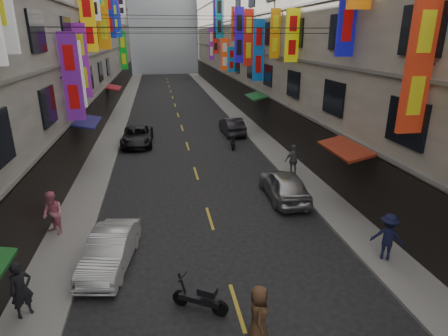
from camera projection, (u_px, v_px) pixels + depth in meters
name	position (u px, v px, depth m)	size (l,w,h in m)	color
sidewalk_left	(119.00, 116.00, 38.26)	(2.00, 90.00, 0.12)	slate
sidewalk_right	(234.00, 112.00, 40.24)	(2.00, 90.00, 0.12)	slate
building_row_left	(42.00, 17.00, 34.14)	(10.14, 90.00, 19.00)	gray
building_row_right	(292.00, 19.00, 38.09)	(10.14, 90.00, 19.00)	#ACA190
haze_block	(162.00, 21.00, 82.03)	(18.00, 8.00, 22.00)	#A8B1BC
shop_signage	(176.00, 18.00, 29.52)	(14.00, 55.00, 12.24)	#0E52AA
street_awnings	(171.00, 118.00, 23.21)	(13.99, 35.20, 0.41)	#15521B
overhead_cables	(183.00, 21.00, 25.20)	(14.00, 38.04, 1.24)	black
lane_markings	(180.00, 121.00, 36.48)	(0.12, 80.20, 0.01)	gold
scooter_crossing	(201.00, 298.00, 11.14)	(1.60, 1.04, 1.14)	black
scooter_far_right	(232.00, 142.00, 27.62)	(0.58, 1.80, 1.14)	black
car_left_mid	(110.00, 250.00, 13.25)	(1.36, 3.91, 1.29)	silver
car_left_far	(137.00, 136.00, 28.27)	(2.23, 4.84, 1.35)	black
car_right_mid	(284.00, 185.00, 18.82)	(1.76, 4.38, 1.49)	#A9A9AD
car_right_far	(232.00, 126.00, 31.36)	(1.48, 4.26, 1.40)	#232229
pedestrian_lnear	(21.00, 290.00, 10.67)	(0.63, 0.58, 1.73)	black
pedestrian_lfar	(53.00, 213.00, 15.12)	(0.90, 0.62, 1.85)	pink
pedestrian_rnear	(388.00, 237.00, 13.43)	(1.15, 0.59, 1.78)	black
pedestrian_rfar	(294.00, 160.00, 21.63)	(1.08, 0.61, 1.84)	#5F5F61
pedestrian_crossing	(259.00, 315.00, 9.87)	(0.84, 0.58, 1.73)	#4F341F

